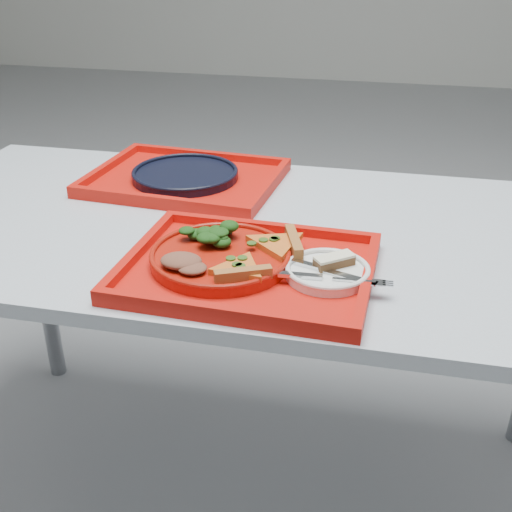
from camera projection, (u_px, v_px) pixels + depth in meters
name	position (u px, v px, depth m)	size (l,w,h in m)	color
ground	(248.00, 480.00, 1.72)	(10.00, 10.00, 0.00)	gray
table	(246.00, 256.00, 1.40)	(1.60, 0.80, 0.75)	#A5ADB9
tray_main	(248.00, 271.00, 1.18)	(0.45, 0.35, 0.01)	red
tray_far	(186.00, 181.00, 1.59)	(0.45, 0.35, 0.01)	red
dinner_plate	(221.00, 259.00, 1.19)	(0.26, 0.26, 0.02)	#A4170A
side_plate	(327.00, 273.00, 1.14)	(0.15, 0.15, 0.01)	white
navy_plate	(185.00, 176.00, 1.58)	(0.26, 0.26, 0.02)	black
pizza_slice_a	(240.00, 267.00, 1.12)	(0.11, 0.10, 0.02)	orange
pizza_slice_b	(277.00, 242.00, 1.21)	(0.13, 0.11, 0.02)	orange
salad_heap	(209.00, 229.00, 1.23)	(0.09, 0.08, 0.05)	black
meat_portion	(181.00, 261.00, 1.14)	(0.08, 0.06, 0.02)	brown
dessert_bar	(334.00, 261.00, 1.15)	(0.08, 0.07, 0.02)	#492718
knife	(327.00, 270.00, 1.13)	(0.18, 0.02, 0.01)	silver
fork	(331.00, 278.00, 1.10)	(0.18, 0.02, 0.01)	silver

